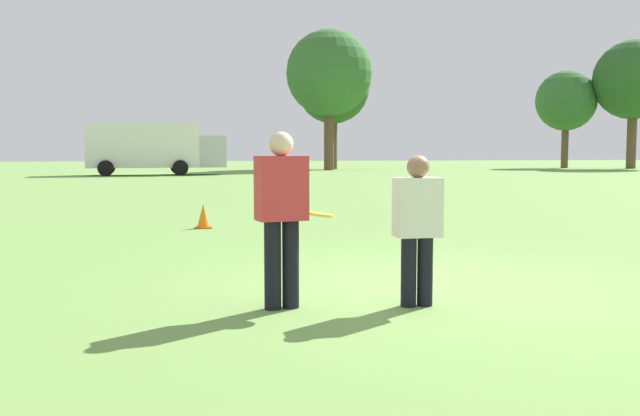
{
  "coord_description": "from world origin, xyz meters",
  "views": [
    {
      "loc": [
        -2.78,
        -7.06,
        1.5
      ],
      "look_at": [
        -1.41,
        -0.06,
        0.91
      ],
      "focal_mm": 38.48,
      "sensor_mm": 36.0,
      "label": 1
    }
  ],
  "objects_px": {
    "player_thrower": "(281,210)",
    "traffic_cone": "(203,216)",
    "box_truck": "(153,147)",
    "frisbee": "(320,215)",
    "player_defender": "(417,222)"
  },
  "relations": [
    {
      "from": "frisbee",
      "to": "box_truck",
      "type": "relative_size",
      "value": 0.03
    },
    {
      "from": "player_thrower",
      "to": "traffic_cone",
      "type": "distance_m",
      "value": 7.17
    },
    {
      "from": "player_thrower",
      "to": "player_defender",
      "type": "bearing_deg",
      "value": -6.49
    },
    {
      "from": "player_defender",
      "to": "frisbee",
      "type": "bearing_deg",
      "value": 167.98
    },
    {
      "from": "player_thrower",
      "to": "box_truck",
      "type": "relative_size",
      "value": 0.2
    },
    {
      "from": "player_defender",
      "to": "frisbee",
      "type": "relative_size",
      "value": 5.4
    },
    {
      "from": "player_thrower",
      "to": "box_truck",
      "type": "distance_m",
      "value": 38.23
    },
    {
      "from": "traffic_cone",
      "to": "box_truck",
      "type": "bearing_deg",
      "value": 94.27
    },
    {
      "from": "traffic_cone",
      "to": "box_truck",
      "type": "height_order",
      "value": "box_truck"
    },
    {
      "from": "traffic_cone",
      "to": "box_truck",
      "type": "relative_size",
      "value": 0.06
    },
    {
      "from": "player_thrower",
      "to": "traffic_cone",
      "type": "relative_size",
      "value": 3.51
    },
    {
      "from": "player_defender",
      "to": "box_truck",
      "type": "distance_m",
      "value": 38.5
    },
    {
      "from": "player_thrower",
      "to": "player_defender",
      "type": "relative_size",
      "value": 1.15
    },
    {
      "from": "traffic_cone",
      "to": "player_thrower",
      "type": "bearing_deg",
      "value": -85.49
    },
    {
      "from": "player_thrower",
      "to": "frisbee",
      "type": "distance_m",
      "value": 0.39
    }
  ]
}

